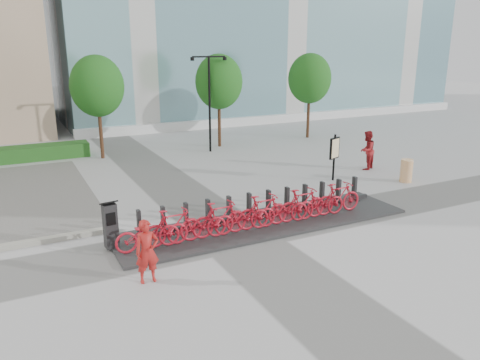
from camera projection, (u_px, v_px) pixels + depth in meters
name	position (u px, v px, depth m)	size (l,w,h in m)	color
ground	(233.00, 235.00, 14.06)	(120.00, 120.00, 0.00)	#ADADAD
hedge_b	(26.00, 154.00, 23.13)	(6.00, 1.20, 0.70)	#25601B
tree_1	(97.00, 86.00, 22.72)	(2.60, 2.60, 5.10)	#4B2C18
tree_2	(219.00, 82.00, 25.54)	(2.60, 2.60, 5.10)	#4B2C18
tree_3	(310.00, 79.00, 28.13)	(2.60, 2.60, 5.10)	#4B2C18
streetlamp	(209.00, 93.00, 24.37)	(2.00, 0.20, 5.00)	black
dock_pad	(265.00, 223.00, 14.87)	(9.60, 2.40, 0.08)	#2C2C2C
dock_rail_posts	(260.00, 205.00, 15.17)	(8.02, 0.50, 0.85)	black
bike_0	(148.00, 233.00, 12.74)	(0.63, 1.80, 0.95)	#B11424
bike_1	(173.00, 227.00, 13.03)	(0.49, 1.75, 1.05)	#B11424
bike_2	(197.00, 224.00, 13.36)	(0.63, 1.80, 0.95)	#B11424
bike_3	(220.00, 219.00, 13.66)	(0.49, 1.75, 1.05)	#B11424
bike_4	(242.00, 216.00, 13.98)	(0.63, 1.80, 0.95)	#B11424
bike_5	(263.00, 211.00, 14.28)	(0.49, 1.75, 1.05)	#B11424
bike_6	(283.00, 209.00, 14.61)	(0.63, 1.80, 0.95)	#B11424
bike_7	(302.00, 204.00, 14.90)	(0.49, 1.75, 1.05)	#B11424
bike_8	(320.00, 202.00, 15.23)	(0.63, 1.80, 0.95)	#B11424
bike_9	(338.00, 198.00, 15.53)	(0.49, 1.75, 1.05)	#B11424
kiosk	(110.00, 225.00, 12.82)	(0.46, 0.40, 1.38)	black
worker_red	(147.00, 251.00, 11.05)	(0.57, 0.37, 1.56)	#AC1C19
pedestrian	(367.00, 150.00, 21.32)	(0.87, 0.68, 1.78)	maroon
construction_barrel	(406.00, 171.00, 19.44)	(0.50, 0.50, 0.95)	orange
map_sign	(335.00, 150.00, 19.44)	(0.63, 0.33, 1.96)	black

